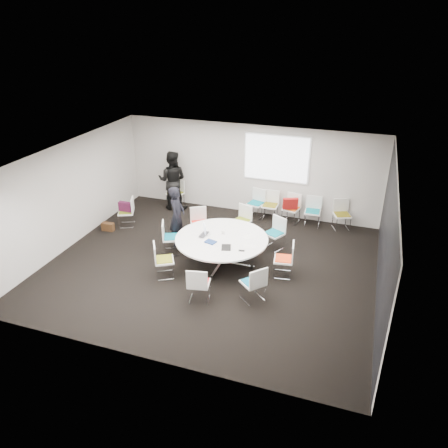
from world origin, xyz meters
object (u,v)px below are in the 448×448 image
(chair_ring_a, at_px, (284,265))
(chair_ring_g, at_px, (199,290))
(chair_back_d, at_px, (312,217))
(brown_bag, at_px, (108,227))
(chair_back_a, at_px, (256,209))
(chair_back_e, at_px, (341,220))
(maroon_bag, at_px, (125,207))
(conference_table, at_px, (222,244))
(chair_ring_f, at_px, (164,266))
(chair_person_back, at_px, (176,198))
(chair_ring_e, at_px, (171,243))
(chair_ring_c, at_px, (241,226))
(laptop, at_px, (206,235))
(person_main, at_px, (177,216))
(cup, at_px, (223,232))
(chair_ring_h, at_px, (253,289))
(chair_ring_b, at_px, (274,239))
(chair_spare_left, at_px, (127,217))
(chair_back_c, at_px, (291,214))
(chair_ring_d, at_px, (200,229))
(person_back, at_px, (172,180))
(chair_back_b, at_px, (270,211))

(chair_ring_a, bearing_deg, chair_ring_g, 127.84)
(chair_back_d, xyz_separation_m, brown_bag, (-5.59, -2.27, -0.16))
(chair_back_a, distance_m, chair_back_e, 2.60)
(maroon_bag, bearing_deg, conference_table, -18.74)
(chair_ring_f, xyz_separation_m, chair_person_back, (-1.51, 3.98, 0.00))
(chair_back_a, relative_size, chair_back_d, 1.00)
(chair_ring_e, height_order, chair_ring_g, same)
(chair_ring_c, xyz_separation_m, laptop, (-0.44, -1.66, 0.47))
(chair_ring_e, xyz_separation_m, person_main, (-0.04, 0.51, 0.56))
(cup, bearing_deg, chair_ring_c, 87.51)
(chair_ring_h, bearing_deg, chair_ring_b, 43.84)
(chair_ring_h, relative_size, cup, 9.78)
(conference_table, height_order, chair_ring_f, chair_ring_f)
(chair_back_a, distance_m, chair_spare_left, 3.92)
(chair_ring_g, relative_size, chair_person_back, 1.00)
(chair_ring_h, bearing_deg, conference_table, 84.56)
(chair_back_e, relative_size, person_main, 0.53)
(chair_back_c, bearing_deg, chair_spare_left, 34.45)
(chair_ring_e, distance_m, chair_ring_f, 1.16)
(laptop, relative_size, cup, 4.03)
(chair_back_d, bearing_deg, chair_spare_left, 16.09)
(chair_person_back, relative_size, cup, 9.78)
(person_main, bearing_deg, conference_table, -120.77)
(conference_table, height_order, chair_back_e, chair_back_e)
(chair_ring_f, height_order, brown_bag, chair_ring_f)
(chair_back_d, relative_size, cup, 9.78)
(chair_back_d, relative_size, maroon_bag, 2.20)
(chair_ring_d, xyz_separation_m, chair_ring_f, (-0.08, -2.13, 0.00))
(person_back, bearing_deg, chair_spare_left, 55.28)
(chair_ring_b, height_order, chair_ring_g, same)
(chair_ring_a, xyz_separation_m, chair_ring_b, (-0.52, 1.25, 0.00))
(chair_ring_f, height_order, chair_ring_h, same)
(chair_back_e, distance_m, brown_bag, 6.84)
(conference_table, relative_size, laptop, 6.35)
(chair_back_b, distance_m, laptop, 3.18)
(chair_ring_b, bearing_deg, chair_person_back, 1.85)
(chair_back_a, xyz_separation_m, person_main, (-1.55, -2.40, 0.56))
(chair_ring_g, xyz_separation_m, person_back, (-2.69, 4.48, 0.68))
(chair_ring_e, bearing_deg, chair_ring_d, 134.84)
(chair_back_b, xyz_separation_m, person_back, (-3.16, -0.19, 0.68))
(chair_ring_h, height_order, chair_back_a, same)
(chair_spare_left, distance_m, laptop, 3.21)
(chair_spare_left, distance_m, chair_person_back, 1.97)
(laptop, bearing_deg, chair_back_e, -42.61)
(chair_ring_h, xyz_separation_m, chair_back_d, (0.66, 4.22, 0.00))
(conference_table, xyz_separation_m, brown_bag, (-3.76, 0.69, -0.43))
(chair_back_b, distance_m, chair_back_d, 1.30)
(chair_ring_a, relative_size, chair_ring_b, 1.00)
(chair_ring_c, bearing_deg, chair_back_e, -134.12)
(chair_ring_c, distance_m, chair_ring_f, 2.90)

